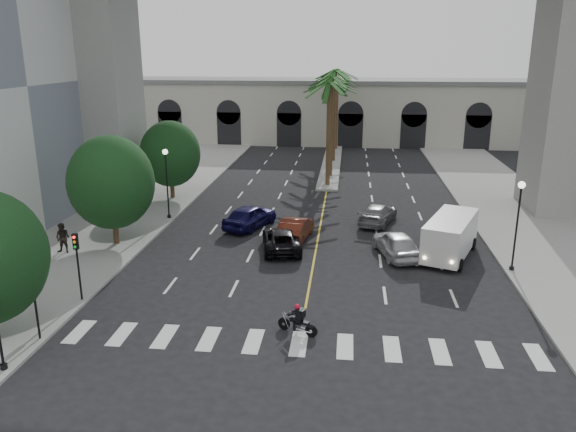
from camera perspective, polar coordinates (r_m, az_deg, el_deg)
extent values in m
plane|color=black|center=(26.31, 1.41, -11.26)|extent=(140.00, 140.00, 0.00)
cube|color=gray|center=(43.52, -16.88, -0.48)|extent=(8.00, 100.00, 0.15)
cube|color=gray|center=(42.18, 24.05, -1.76)|extent=(8.00, 100.00, 0.15)
cube|color=gray|center=(62.43, 4.41, 5.23)|extent=(2.00, 24.00, 0.20)
cube|color=#B5B2A3|center=(78.66, 4.92, 10.42)|extent=(70.00, 10.00, 8.00)
cube|color=slate|center=(78.33, 5.00, 13.51)|extent=(71.00, 10.50, 0.50)
cube|color=gray|center=(48.19, 27.10, 12.55)|extent=(5.00, 6.00, 20.80)
cube|color=gray|center=(49.63, -18.55, 13.54)|extent=(5.00, 6.00, 20.80)
cylinder|color=#47331E|center=(51.78, 4.13, 8.13)|extent=(0.40, 0.40, 9.50)
cylinder|color=#47331E|center=(55.72, 4.40, 8.87)|extent=(0.40, 0.40, 9.80)
cylinder|color=#47331E|center=(59.73, 4.25, 9.14)|extent=(0.40, 0.40, 9.30)
cylinder|color=#47331E|center=(63.64, 4.71, 9.95)|extent=(0.40, 0.40, 10.10)
cylinder|color=#47331E|center=(67.64, 4.60, 10.13)|extent=(0.40, 0.40, 9.60)
cylinder|color=#47331E|center=(71.60, 4.95, 10.59)|extent=(0.40, 0.40, 9.90)
cylinder|color=#382616|center=(38.03, -17.12, -1.11)|extent=(0.36, 0.36, 2.45)
ellipsoid|color=black|center=(37.27, -17.51, 3.28)|extent=(5.44, 5.44, 5.98)
cylinder|color=#382616|center=(48.88, -11.68, 3.01)|extent=(0.36, 0.36, 2.27)
ellipsoid|color=black|center=(48.32, -11.87, 6.20)|extent=(5.04, 5.04, 5.54)
cylinder|color=black|center=(25.58, -26.89, -13.62)|extent=(0.28, 0.28, 0.36)
cylinder|color=black|center=(43.12, -11.98, -0.12)|extent=(0.28, 0.28, 0.36)
cylinder|color=black|center=(42.51, -12.17, 3.00)|extent=(0.11, 0.11, 5.00)
sphere|color=white|center=(42.00, -12.38, 6.39)|extent=(0.40, 0.40, 0.40)
cylinder|color=black|center=(34.78, 21.76, -5.05)|extent=(0.28, 0.28, 0.36)
cylinder|color=black|center=(34.01, 22.19, -1.24)|extent=(0.11, 0.11, 5.00)
sphere|color=white|center=(33.38, 22.66, 2.93)|extent=(0.40, 0.40, 0.40)
cylinder|color=black|center=(26.71, -24.28, -8.21)|extent=(0.10, 0.10, 3.50)
cube|color=black|center=(26.15, -24.66, -5.21)|extent=(0.25, 0.18, 0.80)
cylinder|color=black|center=(29.92, -20.50, -5.15)|extent=(0.10, 0.10, 3.50)
cube|color=black|center=(29.42, -20.79, -2.43)|extent=(0.25, 0.18, 0.80)
cylinder|color=black|center=(26.01, -0.40, -10.87)|extent=(0.57, 0.32, 0.58)
cylinder|color=black|center=(25.41, 2.38, -11.59)|extent=(0.57, 0.32, 0.58)
cube|color=silver|center=(25.65, 1.07, -11.10)|extent=(0.47, 0.41, 0.25)
cube|color=black|center=(25.59, 0.78, -10.49)|extent=(0.58, 0.41, 0.19)
cube|color=black|center=(25.42, 1.66, -10.78)|extent=(0.49, 0.39, 0.12)
cylinder|color=black|center=(25.66, 0.01, -9.86)|extent=(0.24, 0.50, 0.03)
cube|color=black|center=(25.34, 1.21, -9.93)|extent=(0.38, 0.44, 0.51)
cube|color=black|center=(25.26, 1.53, -9.91)|extent=(0.24, 0.32, 0.37)
sphere|color=red|center=(25.26, 0.94, -9.19)|extent=(0.25, 0.25, 0.25)
imported|color=#AAAAAF|center=(35.18, 10.94, -2.79)|extent=(3.08, 5.07, 1.61)
imported|color=#45180D|center=(37.61, 0.77, -1.27)|extent=(2.29, 4.88, 1.55)
imported|color=black|center=(35.69, -0.66, -2.39)|extent=(3.15, 5.33, 1.39)
imported|color=slate|center=(41.66, 9.10, 0.21)|extent=(3.37, 5.28, 1.43)
imported|color=#110E41|center=(40.21, -3.88, -0.01)|extent=(3.71, 5.35, 1.69)
cube|color=silver|center=(35.61, 16.17, -1.87)|extent=(4.21, 6.33, 2.20)
cube|color=black|center=(32.91, 15.18, -2.79)|extent=(1.99, 1.00, 0.93)
cylinder|color=black|center=(34.22, 13.58, -4.27)|extent=(0.57, 0.83, 0.77)
cylinder|color=black|center=(33.84, 17.01, -4.79)|extent=(0.57, 0.83, 0.77)
cylinder|color=black|center=(38.07, 15.17, -2.26)|extent=(0.57, 0.83, 0.77)
cylinder|color=black|center=(37.73, 18.25, -2.70)|extent=(0.57, 0.83, 0.77)
imported|color=black|center=(35.92, -24.97, -3.19)|extent=(0.71, 0.49, 1.91)
imported|color=black|center=(37.39, -21.90, -2.09)|extent=(0.93, 0.73, 1.89)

